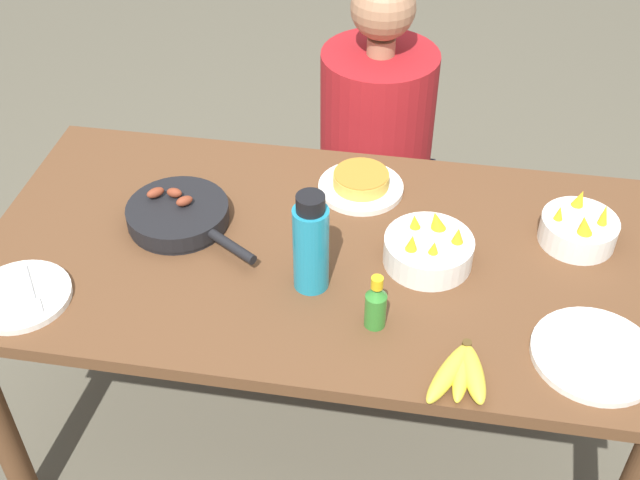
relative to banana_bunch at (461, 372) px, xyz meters
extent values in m
plane|color=#565142|center=(-0.34, 0.34, -0.75)|extent=(14.00, 14.00, 0.00)
cube|color=brown|center=(-0.34, 0.34, -0.04)|extent=(1.62, 0.83, 0.03)
cylinder|color=brown|center=(-1.09, -0.01, -0.40)|extent=(0.07, 0.07, 0.70)
cylinder|color=brown|center=(-1.09, 0.70, -0.40)|extent=(0.07, 0.07, 0.70)
cylinder|color=brown|center=(0.41, 0.70, -0.40)|extent=(0.07, 0.07, 0.70)
ellipsoid|color=yellow|center=(-0.02, -0.01, 0.00)|extent=(0.11, 0.18, 0.04)
ellipsoid|color=yellow|center=(0.00, 0.00, 0.00)|extent=(0.05, 0.15, 0.03)
ellipsoid|color=yellow|center=(0.02, 0.00, 0.00)|extent=(0.07, 0.16, 0.04)
cylinder|color=#4C3819|center=(0.01, 0.07, 0.00)|extent=(0.02, 0.02, 0.04)
cylinder|color=black|center=(-0.71, 0.38, -0.01)|extent=(0.25, 0.25, 0.01)
cylinder|color=black|center=(-0.71, 0.38, 0.01)|extent=(0.25, 0.25, 0.04)
cylinder|color=black|center=(-0.54, 0.28, 0.02)|extent=(0.13, 0.10, 0.02)
ellipsoid|color=brown|center=(-0.69, 0.39, 0.05)|extent=(0.05, 0.05, 0.03)
ellipsoid|color=brown|center=(-0.77, 0.41, 0.05)|extent=(0.05, 0.05, 0.03)
ellipsoid|color=brown|center=(-0.72, 0.42, 0.05)|extent=(0.04, 0.03, 0.03)
cylinder|color=silver|center=(-0.28, 0.59, -0.01)|extent=(0.22, 0.22, 0.02)
cylinder|color=gold|center=(-0.28, 0.59, 0.01)|extent=(0.14, 0.14, 0.04)
cylinder|color=#AB7427|center=(-0.28, 0.59, 0.03)|extent=(0.14, 0.14, 0.00)
cylinder|color=silver|center=(0.27, 0.10, -0.01)|extent=(0.26, 0.26, 0.02)
cylinder|color=silver|center=(0.25, 0.08, 0.00)|extent=(0.01, 0.12, 0.01)
cube|color=silver|center=(0.25, 0.16, 0.00)|extent=(0.02, 0.05, 0.00)
cylinder|color=silver|center=(-0.97, 0.07, -0.01)|extent=(0.23, 0.23, 0.02)
cylinder|color=silver|center=(-0.97, 0.10, 0.00)|extent=(0.07, 0.10, 0.01)
cube|color=silver|center=(-0.92, 0.03, 0.00)|extent=(0.04, 0.05, 0.00)
cylinder|color=silver|center=(-0.09, 0.34, 0.01)|extent=(0.21, 0.21, 0.07)
cone|color=#F4A819|center=(-0.03, 0.34, 0.07)|extent=(0.03, 0.04, 0.06)
cone|color=#F4A819|center=(-0.08, 0.39, 0.07)|extent=(0.06, 0.05, 0.06)
cone|color=#F4A819|center=(-0.13, 0.38, 0.06)|extent=(0.05, 0.05, 0.05)
cone|color=#F4A819|center=(-0.13, 0.30, 0.07)|extent=(0.05, 0.05, 0.05)
cone|color=#F4A819|center=(-0.08, 0.30, 0.06)|extent=(0.04, 0.03, 0.04)
cylinder|color=silver|center=(0.26, 0.48, 0.01)|extent=(0.18, 0.18, 0.07)
cone|color=#F4A819|center=(0.31, 0.47, 0.07)|extent=(0.03, 0.03, 0.06)
cone|color=#F4A819|center=(0.26, 0.53, 0.07)|extent=(0.04, 0.04, 0.05)
cone|color=#F4A819|center=(0.21, 0.47, 0.06)|extent=(0.03, 0.03, 0.04)
cone|color=#F4A819|center=(0.26, 0.43, 0.07)|extent=(0.05, 0.04, 0.06)
cylinder|color=teal|center=(-0.34, 0.22, 0.09)|extent=(0.08, 0.08, 0.21)
cylinder|color=black|center=(-0.34, 0.22, 0.21)|extent=(0.06, 0.06, 0.04)
cylinder|color=#337F2D|center=(-0.19, 0.12, 0.02)|extent=(0.05, 0.05, 0.08)
cone|color=#337F2D|center=(-0.19, 0.12, 0.08)|extent=(0.05, 0.05, 0.02)
cylinder|color=gold|center=(-0.19, 0.12, 0.10)|extent=(0.03, 0.03, 0.03)
cube|color=black|center=(-0.28, 1.05, -0.55)|extent=(0.39, 0.39, 0.40)
cylinder|color=maroon|center=(-0.28, 1.05, -0.11)|extent=(0.35, 0.35, 0.48)
cylinder|color=#9E7051|center=(-0.28, 1.05, 0.16)|extent=(0.08, 0.08, 0.05)
sphere|color=#9E7051|center=(-0.28, 1.05, 0.28)|extent=(0.19, 0.19, 0.19)
camera|label=1|loc=(-0.11, -1.07, 1.25)|focal=45.00mm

